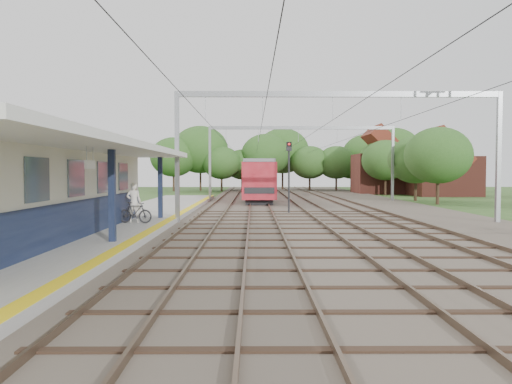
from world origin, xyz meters
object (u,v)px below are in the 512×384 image
object	(u,v)px
person	(134,202)
signal_post	(289,167)
bicycle	(135,212)
train	(257,178)

from	to	relation	value
person	signal_post	world-z (taller)	signal_post
person	signal_post	distance (m)	12.03
person	signal_post	xyz separation A→B (m)	(8.05, 8.76, 1.75)
bicycle	signal_post	world-z (taller)	signal_post
person	train	size ratio (longest dim) A/B	0.05
person	signal_post	bearing A→B (deg)	-134.65
bicycle	train	size ratio (longest dim) A/B	0.05
person	train	world-z (taller)	train
person	bicycle	distance (m)	0.55
person	bicycle	xyz separation A→B (m)	(0.12, -0.29, -0.46)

